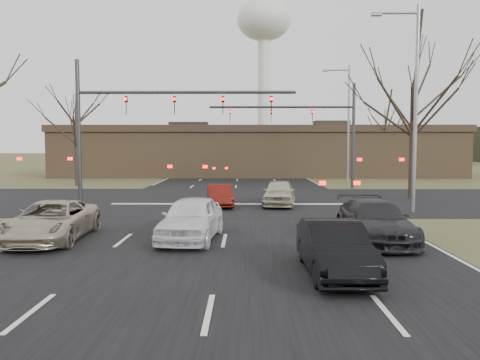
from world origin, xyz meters
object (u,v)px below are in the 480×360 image
object	(u,v)px
car_black_hatch	(335,249)
car_charcoal_sedan	(375,221)
streetlight_right_far	(346,118)
building	(257,151)
water_tower	(264,29)
mast_arm_near	(137,113)
car_white_sedan	(191,218)
car_silver_ahead	(279,193)
car_red_ahead	(220,196)
car_silver_suv	(52,221)
streetlight_right_near	(412,98)
mast_arm_far	(317,123)

from	to	relation	value
car_black_hatch	car_charcoal_sedan	size ratio (longest dim) A/B	0.84
streetlight_right_far	building	bearing A→B (deg)	123.65
water_tower	mast_arm_near	bearing A→B (deg)	-95.99
car_white_sedan	car_silver_ahead	size ratio (longest dim) A/B	1.07
building	car_red_ahead	world-z (taller)	building
building	car_silver_suv	xyz separation A→B (m)	(-7.98, -34.95, -1.98)
car_silver_suv	car_black_hatch	world-z (taller)	car_silver_suv
car_white_sedan	car_silver_ahead	bearing A→B (deg)	73.78
streetlight_right_far	car_white_sedan	size ratio (longest dim) A/B	2.24
car_white_sedan	mast_arm_near	bearing A→B (deg)	118.28
building	water_tower	xyz separation A→B (m)	(4.00, 82.00, 32.80)
car_white_sedan	car_charcoal_sedan	distance (m)	6.34
car_white_sedan	car_red_ahead	size ratio (longest dim) A/B	1.24
water_tower	streetlight_right_near	world-z (taller)	water_tower
car_white_sedan	water_tower	bearing A→B (deg)	92.21
streetlight_right_near	car_charcoal_sedan	distance (m)	9.27
car_white_sedan	car_red_ahead	distance (m)	8.92
mast_arm_far	car_red_ahead	size ratio (longest dim) A/B	3.08
streetlight_right_far	car_black_hatch	bearing A→B (deg)	-102.65
mast_arm_near	mast_arm_far	world-z (taller)	same
car_silver_ahead	car_red_ahead	bearing A→B (deg)	-165.62
building	streetlight_right_far	bearing A→B (deg)	-56.35
car_black_hatch	car_charcoal_sedan	world-z (taller)	car_charcoal_sedan
car_silver_suv	car_black_hatch	bearing A→B (deg)	-27.50
building	car_red_ahead	bearing A→B (deg)	-95.81
car_silver_suv	car_silver_ahead	bearing A→B (deg)	45.39
mast_arm_near	car_white_sedan	size ratio (longest dim) A/B	2.71
streetlight_right_far	car_silver_ahead	distance (m)	16.71
car_charcoal_sedan	car_silver_suv	bearing A→B (deg)	179.71
mast_arm_far	car_white_sedan	bearing A→B (deg)	-110.33
building	car_charcoal_sedan	bearing A→B (deg)	-84.80
water_tower	car_silver_suv	world-z (taller)	water_tower
water_tower	streetlight_right_near	bearing A→B (deg)	-88.53
streetlight_right_near	car_silver_ahead	bearing A→B (deg)	158.14
mast_arm_near	car_black_hatch	bearing A→B (deg)	-59.83
water_tower	car_black_hatch	bearing A→B (deg)	-91.42
water_tower	car_red_ahead	bearing A→B (deg)	-93.52
car_black_hatch	car_silver_ahead	xyz separation A→B (m)	(-0.41, 13.66, 0.03)
car_silver_suv	water_tower	bearing A→B (deg)	81.76
mast_arm_near	car_white_sedan	xyz separation A→B (m)	(4.07, -9.80, -4.31)
streetlight_right_near	car_silver_ahead	distance (m)	8.30
streetlight_right_near	car_silver_suv	xyz separation A→B (m)	(-14.80, -6.95, -4.90)
mast_arm_far	car_black_hatch	xyz separation A→B (m)	(-3.18, -24.16, -4.34)
car_black_hatch	car_white_sedan	bearing A→B (deg)	132.44
streetlight_right_far	car_silver_ahead	size ratio (longest dim) A/B	2.40
car_black_hatch	car_charcoal_sedan	distance (m)	4.70
mast_arm_near	mast_arm_far	bearing A→B (deg)	41.22
mast_arm_far	car_silver_suv	size ratio (longest dim) A/B	2.26
car_black_hatch	car_charcoal_sedan	xyz separation A→B (m)	(2.18, 4.16, 0.03)
car_silver_suv	car_white_sedan	xyz separation A→B (m)	(4.83, 0.15, 0.08)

